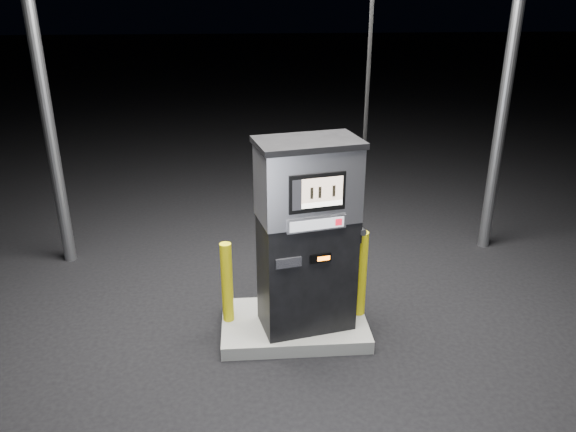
{
  "coord_description": "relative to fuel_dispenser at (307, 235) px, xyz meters",
  "views": [
    {
      "loc": [
        -0.48,
        -5.3,
        3.61
      ],
      "look_at": [
        -0.07,
        0.0,
        1.4
      ],
      "focal_mm": 35.0,
      "sensor_mm": 36.0,
      "label": 1
    }
  ],
  "objects": [
    {
      "name": "bollard_left",
      "position": [
        -0.85,
        0.13,
        -0.6
      ],
      "size": [
        0.16,
        0.16,
        0.93
      ],
      "primitive_type": "cylinder",
      "rotation": [
        0.0,
        0.0,
        -0.38
      ],
      "color": "#D1C20B",
      "rests_on": "pump_island"
    },
    {
      "name": "pump_island",
      "position": [
        -0.13,
        0.08,
        -1.14
      ],
      "size": [
        1.6,
        1.0,
        0.15
      ],
      "primitive_type": "cube",
      "color": "slate",
      "rests_on": "ground"
    },
    {
      "name": "bollard_right",
      "position": [
        0.61,
        0.15,
        -0.56
      ],
      "size": [
        0.14,
        0.14,
        1.0
      ],
      "primitive_type": "cylinder",
      "rotation": [
        0.0,
        0.0,
        -0.03
      ],
      "color": "#D1C20B",
      "rests_on": "pump_island"
    },
    {
      "name": "ground",
      "position": [
        -0.13,
        0.08,
        -1.21
      ],
      "size": [
        80.0,
        80.0,
        0.0
      ],
      "primitive_type": "plane",
      "color": "black",
      "rests_on": "ground"
    },
    {
      "name": "fuel_dispenser",
      "position": [
        0.0,
        0.0,
        0.0
      ],
      "size": [
        1.19,
        0.81,
        4.29
      ],
      "rotation": [
        0.0,
        0.0,
        0.21
      ],
      "color": "black",
      "rests_on": "pump_island"
    }
  ]
}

